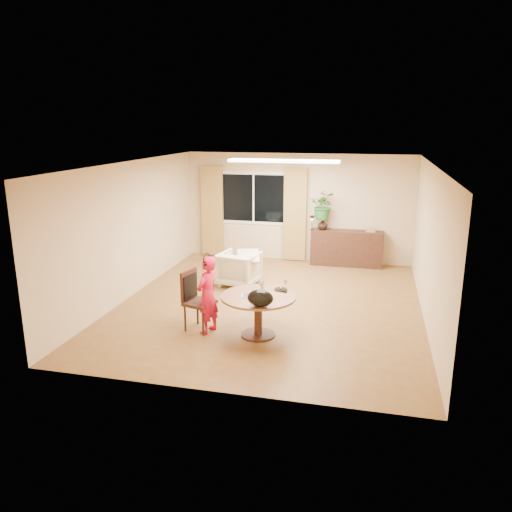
{
  "coord_description": "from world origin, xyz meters",
  "views": [
    {
      "loc": [
        1.78,
        -8.64,
        3.3
      ],
      "look_at": [
        -0.22,
        -0.2,
        0.97
      ],
      "focal_mm": 35.0,
      "sensor_mm": 36.0,
      "label": 1
    }
  ],
  "objects_px": {
    "dining_table": "(258,304)",
    "armchair": "(239,269)",
    "sideboard": "(347,248)",
    "child": "(208,295)",
    "dining_chair": "(200,301)"
  },
  "relations": [
    {
      "from": "dining_chair",
      "to": "child",
      "type": "distance_m",
      "value": 0.22
    },
    {
      "from": "child",
      "to": "sideboard",
      "type": "relative_size",
      "value": 0.75
    },
    {
      "from": "dining_table",
      "to": "child",
      "type": "xyz_separation_m",
      "value": [
        -0.82,
        -0.04,
        0.1
      ]
    },
    {
      "from": "dining_table",
      "to": "armchair",
      "type": "distance_m",
      "value": 2.61
    },
    {
      "from": "child",
      "to": "armchair",
      "type": "relative_size",
      "value": 1.62
    },
    {
      "from": "child",
      "to": "armchair",
      "type": "bearing_deg",
      "value": -161.59
    },
    {
      "from": "armchair",
      "to": "sideboard",
      "type": "relative_size",
      "value": 0.46
    },
    {
      "from": "dining_table",
      "to": "child",
      "type": "bearing_deg",
      "value": -177.12
    },
    {
      "from": "dining_chair",
      "to": "armchair",
      "type": "distance_m",
      "value": 2.41
    },
    {
      "from": "armchair",
      "to": "sideboard",
      "type": "bearing_deg",
      "value": -125.34
    },
    {
      "from": "dining_table",
      "to": "armchair",
      "type": "bearing_deg",
      "value": 111.94
    },
    {
      "from": "dining_table",
      "to": "dining_chair",
      "type": "bearing_deg",
      "value": 179.04
    },
    {
      "from": "child",
      "to": "sideboard",
      "type": "distance_m",
      "value": 4.9
    },
    {
      "from": "dining_table",
      "to": "dining_chair",
      "type": "relative_size",
      "value": 1.2
    },
    {
      "from": "child",
      "to": "sideboard",
      "type": "xyz_separation_m",
      "value": [
        1.94,
        4.49,
        -0.21
      ]
    }
  ]
}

